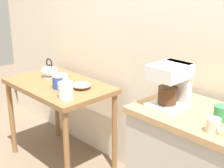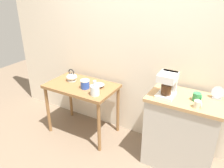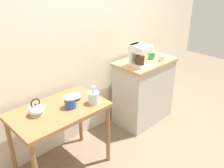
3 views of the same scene
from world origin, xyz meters
TOP-DOWN VIEW (x-y plane):
  - ground_plane at (0.00, 0.00)m, footprint 8.00×8.00m
  - back_wall at (0.10, 0.39)m, footprint 4.40×0.10m
  - wooden_table at (-0.63, -0.01)m, footprint 0.93×0.57m
  - kitchen_counter at (0.72, 0.03)m, footprint 0.79×0.49m
  - bowl_stoneware at (-0.40, 0.06)m, footprint 0.16×0.16m
  - teakettle at (-0.83, 0.04)m, footprint 0.18×0.15m
  - glass_carafe_vase at (-0.31, -0.16)m, footprint 0.11×0.11m
  - canister_enamel at (-0.53, -0.06)m, footprint 0.12×0.12m
  - coffee_maker at (0.52, -0.02)m, footprint 0.18×0.22m
  - mug_tall_green at (0.83, 0.02)m, footprint 0.09×0.08m
  - mug_small_cream at (0.86, -0.13)m, footprint 0.08×0.07m
  - table_clock at (1.00, 0.17)m, footprint 0.13×0.06m

SIDE VIEW (x-z plane):
  - ground_plane at x=0.00m, z-range 0.00..0.00m
  - kitchen_counter at x=0.72m, z-range 0.00..0.88m
  - wooden_table at x=-0.63m, z-range 0.27..1.01m
  - bowl_stoneware at x=-0.40m, z-range 0.74..0.79m
  - teakettle at x=-0.83m, z-range 0.71..0.88m
  - canister_enamel at x=-0.53m, z-range 0.74..0.85m
  - glass_carafe_vase at x=-0.31m, z-range 0.71..0.90m
  - mug_small_cream at x=0.86m, z-range 0.88..0.96m
  - mug_tall_green at x=0.83m, z-range 0.88..0.97m
  - table_clock at x=1.00m, z-range 0.87..1.01m
  - coffee_maker at x=0.52m, z-range 0.89..1.15m
  - back_wall at x=0.10m, z-range 0.00..2.80m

